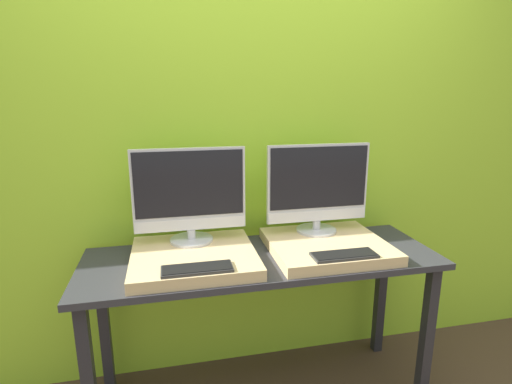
% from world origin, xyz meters
% --- Properties ---
extents(wall_back, '(8.00, 0.04, 2.60)m').
position_xyz_m(wall_back, '(0.00, 0.63, 1.30)').
color(wall_back, '#9ED12D').
rests_on(wall_back, ground_plane).
extents(workbench, '(1.67, 0.56, 0.78)m').
position_xyz_m(workbench, '(0.00, 0.28, 0.68)').
color(workbench, '#2D2D33').
rests_on(workbench, ground_plane).
extents(wooden_riser_left, '(0.55, 0.52, 0.05)m').
position_xyz_m(wooden_riser_left, '(-0.32, 0.27, 0.80)').
color(wooden_riser_left, '#D6B77F').
rests_on(wooden_riser_left, workbench).
extents(monitor_left, '(0.53, 0.21, 0.45)m').
position_xyz_m(monitor_left, '(-0.32, 0.42, 1.06)').
color(monitor_left, silver).
rests_on(monitor_left, wooden_riser_left).
extents(keyboard_left, '(0.29, 0.11, 0.01)m').
position_xyz_m(keyboard_left, '(-0.32, 0.08, 0.84)').
color(keyboard_left, '#2D2D2D').
rests_on(keyboard_left, wooden_riser_left).
extents(wooden_riser_right, '(0.55, 0.52, 0.05)m').
position_xyz_m(wooden_riser_right, '(0.32, 0.27, 0.80)').
color(wooden_riser_right, '#D6B77F').
rests_on(wooden_riser_right, workbench).
extents(monitor_right, '(0.53, 0.21, 0.45)m').
position_xyz_m(monitor_right, '(0.32, 0.42, 1.06)').
color(monitor_right, silver).
rests_on(monitor_right, wooden_riser_right).
extents(keyboard_right, '(0.29, 0.11, 0.01)m').
position_xyz_m(keyboard_right, '(0.32, 0.08, 0.84)').
color(keyboard_right, '#2D2D2D').
rests_on(keyboard_right, wooden_riser_right).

